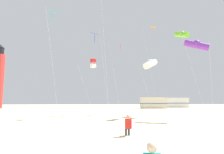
# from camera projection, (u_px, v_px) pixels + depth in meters

# --- Properties ---
(kite_flyer_standing) EXTENTS (0.34, 0.51, 1.16)m
(kite_flyer_standing) POSITION_uv_depth(u_px,v_px,m) (128.00, 125.00, 10.58)
(kite_flyer_standing) COLOR red
(kite_flyer_standing) RESTS_ON ground
(kite_diamond_cyan) EXTENTS (1.67, 1.67, 10.65)m
(kite_diamond_cyan) POSITION_uv_depth(u_px,v_px,m) (52.00, 16.00, 18.55)
(kite_diamond_cyan) COLOR silver
(kite_diamond_cyan) RESTS_ON ground
(kite_box_scarlet) EXTENTS (2.63, 2.63, 7.55)m
(kite_box_scarlet) POSITION_uv_depth(u_px,v_px,m) (93.00, 63.00, 26.35)
(kite_box_scarlet) COLOR silver
(kite_box_scarlet) RESTS_ON ground
(kite_tube_lime) EXTENTS (3.47, 3.48, 11.65)m
(kite_tube_lime) POSITION_uv_depth(u_px,v_px,m) (182.00, 34.00, 26.56)
(kite_tube_lime) COLOR silver
(kite_tube_lime) RESTS_ON ground
(kite_diamond_orange) EXTENTS (2.33, 2.33, 13.69)m
(kite_diamond_orange) POSITION_uv_depth(u_px,v_px,m) (153.00, 31.00, 30.49)
(kite_diamond_orange) COLOR silver
(kite_diamond_orange) RESTS_ON ground
(kite_tube_white) EXTENTS (2.45, 2.52, 6.76)m
(kite_tube_white) POSITION_uv_depth(u_px,v_px,m) (150.00, 64.00, 21.84)
(kite_tube_white) COLOR silver
(kite_tube_white) RESTS_ON ground
(kite_tube_violet) EXTENTS (2.81, 2.51, 8.34)m
(kite_tube_violet) POSITION_uv_depth(u_px,v_px,m) (197.00, 45.00, 19.96)
(kite_tube_violet) COLOR silver
(kite_tube_violet) RESTS_ON ground
(kite_diamond_rainbow) EXTENTS (2.24, 2.24, 10.12)m
(kite_diamond_rainbow) POSITION_uv_depth(u_px,v_px,m) (120.00, 46.00, 27.15)
(kite_diamond_rainbow) COLOR silver
(kite_diamond_rainbow) RESTS_ON ground
(kite_diamond_blue) EXTENTS (2.39, 2.39, 10.17)m
(kite_diamond_blue) POSITION_uv_depth(u_px,v_px,m) (95.00, 37.00, 23.38)
(kite_diamond_blue) COLOR silver
(kite_diamond_blue) RESTS_ON ground
(rv_van_cream) EXTENTS (6.46, 2.41, 2.80)m
(rv_van_cream) POSITION_uv_depth(u_px,v_px,m) (153.00, 103.00, 49.47)
(rv_van_cream) COLOR beige
(rv_van_cream) RESTS_ON ground
(rv_van_white) EXTENTS (6.55, 2.66, 2.80)m
(rv_van_white) POSITION_uv_depth(u_px,v_px,m) (177.00, 103.00, 56.14)
(rv_van_white) COLOR white
(rv_van_white) RESTS_ON ground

